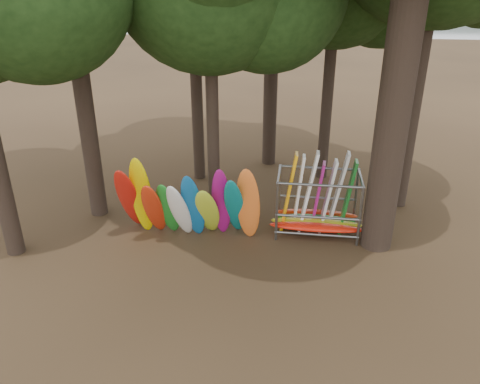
# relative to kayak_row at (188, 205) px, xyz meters

# --- Properties ---
(ground) EXTENTS (120.00, 120.00, 0.00)m
(ground) POSITION_rel_kayak_row_xyz_m (2.09, -0.45, -1.30)
(ground) COLOR #47331E
(ground) RESTS_ON ground
(lake) EXTENTS (160.00, 160.00, 0.00)m
(lake) POSITION_rel_kayak_row_xyz_m (2.09, 59.55, -1.30)
(lake) COLOR gray
(lake) RESTS_ON ground
(far_shore) EXTENTS (160.00, 4.00, 4.00)m
(far_shore) POSITION_rel_kayak_row_xyz_m (2.09, 109.55, 0.70)
(far_shore) COLOR black
(far_shore) RESTS_ON ground
(kayak_row) EXTENTS (4.82, 2.04, 3.16)m
(kayak_row) POSITION_rel_kayak_row_xyz_m (0.00, 0.00, 0.00)
(kayak_row) COLOR red
(kayak_row) RESTS_ON ground
(storage_rack) EXTENTS (3.19, 1.55, 2.88)m
(storage_rack) POSITION_rel_kayak_row_xyz_m (4.23, 1.16, -0.29)
(storage_rack) COLOR slate
(storage_rack) RESTS_ON ground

